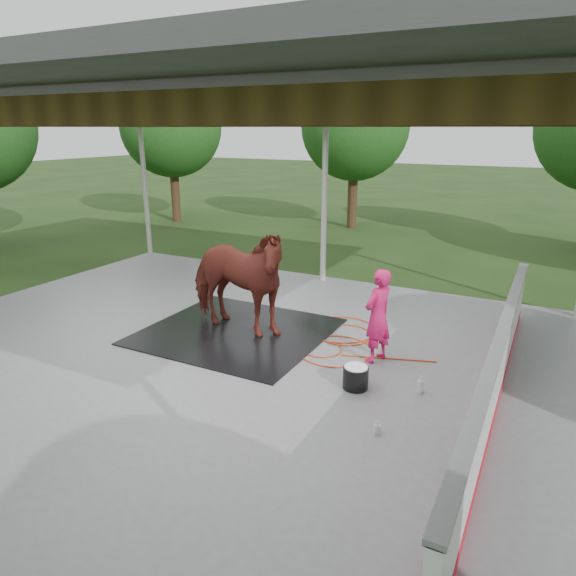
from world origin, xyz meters
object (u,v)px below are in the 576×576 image
at_px(horse, 235,280).
at_px(wash_bucket, 356,377).
at_px(handler, 378,316).
at_px(dasher_board, 496,374).

distance_m(horse, wash_bucket, 3.06).
bearing_deg(handler, horse, -68.87).
relative_size(dasher_board, handler, 5.09).
bearing_deg(wash_bucket, handler, 91.87).
height_order(horse, wash_bucket, horse).
relative_size(handler, wash_bucket, 4.14).
xyz_separation_m(horse, handler, (2.73, 0.03, -0.25)).
bearing_deg(dasher_board, wash_bucket, -171.96).
distance_m(horse, handler, 2.74).
bearing_deg(horse, wash_bucket, -104.51).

